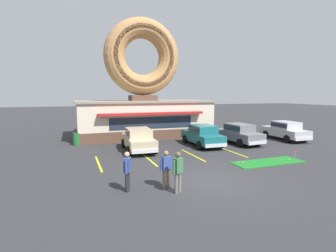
{
  "coord_description": "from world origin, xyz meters",
  "views": [
    {
      "loc": [
        -5.98,
        -10.18,
        3.99
      ],
      "look_at": [
        -0.37,
        5.0,
        2.0
      ],
      "focal_mm": 28.0,
      "sensor_mm": 36.0,
      "label": 1
    }
  ],
  "objects_px": {
    "pedestrian_hooded_kid": "(178,170)",
    "pedestrian_blue_sweater_man": "(127,169)",
    "car_teal": "(202,134)",
    "car_silver": "(285,130)",
    "car_champagne": "(138,139)",
    "putting_flag_pin": "(295,153)",
    "trash_bin": "(76,139)",
    "golf_ball": "(254,162)",
    "car_grey": "(238,133)",
    "pedestrian_leather_jacket_man": "(166,167)"
  },
  "relations": [
    {
      "from": "pedestrian_blue_sweater_man",
      "to": "pedestrian_hooded_kid",
      "type": "relative_size",
      "value": 0.98
    },
    {
      "from": "car_teal",
      "to": "car_silver",
      "type": "bearing_deg",
      "value": -0.89
    },
    {
      "from": "car_teal",
      "to": "trash_bin",
      "type": "bearing_deg",
      "value": 158.65
    },
    {
      "from": "car_teal",
      "to": "golf_ball",
      "type": "bearing_deg",
      "value": -85.11
    },
    {
      "from": "car_silver",
      "to": "pedestrian_leather_jacket_man",
      "type": "bearing_deg",
      "value": -151.44
    },
    {
      "from": "putting_flag_pin",
      "to": "pedestrian_hooded_kid",
      "type": "relative_size",
      "value": 0.32
    },
    {
      "from": "car_grey",
      "to": "trash_bin",
      "type": "height_order",
      "value": "car_grey"
    },
    {
      "from": "car_teal",
      "to": "pedestrian_blue_sweater_man",
      "type": "relative_size",
      "value": 2.79
    },
    {
      "from": "pedestrian_blue_sweater_man",
      "to": "trash_bin",
      "type": "distance_m",
      "value": 11.19
    },
    {
      "from": "golf_ball",
      "to": "car_teal",
      "type": "relative_size",
      "value": 0.01
    },
    {
      "from": "putting_flag_pin",
      "to": "pedestrian_leather_jacket_man",
      "type": "bearing_deg",
      "value": -169.1
    },
    {
      "from": "putting_flag_pin",
      "to": "pedestrian_hooded_kid",
      "type": "height_order",
      "value": "pedestrian_hooded_kid"
    },
    {
      "from": "car_silver",
      "to": "car_teal",
      "type": "bearing_deg",
      "value": 179.11
    },
    {
      "from": "car_grey",
      "to": "pedestrian_blue_sweater_man",
      "type": "bearing_deg",
      "value": -145.34
    },
    {
      "from": "car_grey",
      "to": "car_silver",
      "type": "bearing_deg",
      "value": 0.7
    },
    {
      "from": "car_teal",
      "to": "pedestrian_hooded_kid",
      "type": "xyz_separation_m",
      "value": [
        -5.5,
        -8.35,
        0.07
      ]
    },
    {
      "from": "car_champagne",
      "to": "car_grey",
      "type": "bearing_deg",
      "value": -0.78
    },
    {
      "from": "pedestrian_hooded_kid",
      "to": "pedestrian_leather_jacket_man",
      "type": "height_order",
      "value": "pedestrian_hooded_kid"
    },
    {
      "from": "putting_flag_pin",
      "to": "golf_ball",
      "type": "bearing_deg",
      "value": 173.42
    },
    {
      "from": "car_grey",
      "to": "car_silver",
      "type": "xyz_separation_m",
      "value": [
        4.87,
        0.06,
        0.0
      ]
    },
    {
      "from": "golf_ball",
      "to": "pedestrian_blue_sweater_man",
      "type": "relative_size",
      "value": 0.03
    },
    {
      "from": "pedestrian_leather_jacket_man",
      "to": "car_teal",
      "type": "bearing_deg",
      "value": 52.97
    },
    {
      "from": "putting_flag_pin",
      "to": "car_grey",
      "type": "height_order",
      "value": "car_grey"
    },
    {
      "from": "putting_flag_pin",
      "to": "pedestrian_blue_sweater_man",
      "type": "xyz_separation_m",
      "value": [
        -10.63,
        -1.58,
        0.48
      ]
    },
    {
      "from": "pedestrian_hooded_kid",
      "to": "pedestrian_blue_sweater_man",
      "type": "bearing_deg",
      "value": 154.82
    },
    {
      "from": "trash_bin",
      "to": "pedestrian_hooded_kid",
      "type": "bearing_deg",
      "value": -73.01
    },
    {
      "from": "car_teal",
      "to": "pedestrian_leather_jacket_man",
      "type": "bearing_deg",
      "value": -127.03
    },
    {
      "from": "putting_flag_pin",
      "to": "pedestrian_hooded_kid",
      "type": "xyz_separation_m",
      "value": [
        -8.75,
        -2.46,
        0.5
      ]
    },
    {
      "from": "car_champagne",
      "to": "trash_bin",
      "type": "relative_size",
      "value": 4.76
    },
    {
      "from": "car_teal",
      "to": "car_silver",
      "type": "distance_m",
      "value": 8.02
    },
    {
      "from": "putting_flag_pin",
      "to": "car_champagne",
      "type": "distance_m",
      "value": 10.17
    },
    {
      "from": "golf_ball",
      "to": "pedestrian_hooded_kid",
      "type": "relative_size",
      "value": 0.02
    },
    {
      "from": "car_teal",
      "to": "pedestrian_hooded_kid",
      "type": "height_order",
      "value": "pedestrian_hooded_kid"
    },
    {
      "from": "putting_flag_pin",
      "to": "car_silver",
      "type": "distance_m",
      "value": 7.5
    },
    {
      "from": "golf_ball",
      "to": "trash_bin",
      "type": "bearing_deg",
      "value": 136.46
    },
    {
      "from": "pedestrian_blue_sweater_man",
      "to": "car_teal",
      "type": "bearing_deg",
      "value": 45.32
    },
    {
      "from": "trash_bin",
      "to": "car_grey",
      "type": "bearing_deg",
      "value": -17.0
    },
    {
      "from": "car_silver",
      "to": "trash_bin",
      "type": "bearing_deg",
      "value": 167.84
    },
    {
      "from": "putting_flag_pin",
      "to": "pedestrian_hooded_kid",
      "type": "distance_m",
      "value": 9.1
    },
    {
      "from": "car_grey",
      "to": "pedestrian_leather_jacket_man",
      "type": "relative_size",
      "value": 2.91
    },
    {
      "from": "putting_flag_pin",
      "to": "trash_bin",
      "type": "height_order",
      "value": "trash_bin"
    },
    {
      "from": "golf_ball",
      "to": "pedestrian_leather_jacket_man",
      "type": "distance_m",
      "value": 6.6
    },
    {
      "from": "car_silver",
      "to": "car_champagne",
      "type": "bearing_deg",
      "value": 179.77
    },
    {
      "from": "car_silver",
      "to": "pedestrian_blue_sweater_man",
      "type": "bearing_deg",
      "value": -154.52
    },
    {
      "from": "car_champagne",
      "to": "trash_bin",
      "type": "bearing_deg",
      "value": 138.05
    },
    {
      "from": "pedestrian_blue_sweater_man",
      "to": "pedestrian_leather_jacket_man",
      "type": "bearing_deg",
      "value": -5.36
    },
    {
      "from": "pedestrian_blue_sweater_man",
      "to": "car_silver",
      "type": "bearing_deg",
      "value": 25.48
    },
    {
      "from": "car_silver",
      "to": "pedestrian_blue_sweater_man",
      "type": "xyz_separation_m",
      "value": [
        -15.4,
        -7.34,
        0.04
      ]
    },
    {
      "from": "putting_flag_pin",
      "to": "car_champagne",
      "type": "height_order",
      "value": "car_champagne"
    },
    {
      "from": "car_teal",
      "to": "pedestrian_blue_sweater_man",
      "type": "bearing_deg",
      "value": -134.68
    }
  ]
}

